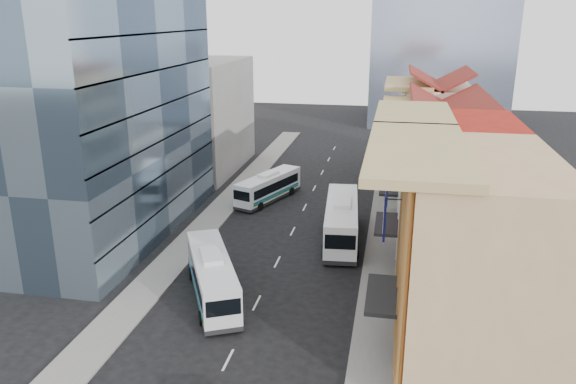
% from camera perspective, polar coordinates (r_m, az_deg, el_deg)
% --- Properties ---
extents(ground, '(200.00, 200.00, 0.00)m').
position_cam_1_polar(ground, '(33.99, -6.62, -17.51)').
color(ground, black).
rests_on(ground, ground).
extents(sidewalk_right, '(3.00, 90.00, 0.15)m').
position_cam_1_polar(sidewalk_right, '(52.14, 9.73, -4.52)').
color(sidewalk_right, slate).
rests_on(sidewalk_right, ground).
extents(sidewalk_left, '(3.00, 90.00, 0.15)m').
position_cam_1_polar(sidewalk_left, '(54.97, -8.28, -3.27)').
color(sidewalk_left, slate).
rests_on(sidewalk_left, ground).
extents(shophouse_tan, '(8.00, 14.00, 12.00)m').
position_cam_1_polar(shophouse_tan, '(34.54, 18.61, -6.36)').
color(shophouse_tan, tan).
rests_on(shophouse_tan, ground).
extents(shophouse_red, '(8.00, 10.00, 12.00)m').
position_cam_1_polar(shophouse_red, '(45.72, 16.82, -0.33)').
color(shophouse_red, '#A61E12').
rests_on(shophouse_red, ground).
extents(shophouse_cream_near, '(8.00, 9.00, 10.00)m').
position_cam_1_polar(shophouse_cream_near, '(55.08, 15.85, 1.67)').
color(shophouse_cream_near, white).
rests_on(shophouse_cream_near, ground).
extents(shophouse_cream_mid, '(8.00, 9.00, 10.00)m').
position_cam_1_polar(shophouse_cream_mid, '(63.77, 15.26, 3.84)').
color(shophouse_cream_mid, white).
rests_on(shophouse_cream_mid, ground).
extents(shophouse_cream_far, '(8.00, 12.00, 11.00)m').
position_cam_1_polar(shophouse_cream_far, '(73.91, 14.77, 6.11)').
color(shophouse_cream_far, white).
rests_on(shophouse_cream_far, ground).
extents(office_tower, '(12.00, 26.00, 30.00)m').
position_cam_1_polar(office_tower, '(52.46, -19.12, 11.76)').
color(office_tower, '#405365').
rests_on(office_tower, ground).
extents(office_block_far, '(10.00, 18.00, 14.00)m').
position_cam_1_polar(office_block_far, '(73.85, -9.02, 7.65)').
color(office_block_far, gray).
rests_on(office_block_far, ground).
extents(bus_left_near, '(7.04, 10.91, 3.49)m').
position_cam_1_polar(bus_left_near, '(40.75, -7.72, -8.38)').
color(bus_left_near, silver).
rests_on(bus_left_near, ground).
extents(bus_left_far, '(5.71, 10.08, 3.18)m').
position_cam_1_polar(bus_left_far, '(61.12, -2.00, 0.56)').
color(bus_left_far, white).
rests_on(bus_left_far, ground).
extents(bus_right, '(3.80, 12.30, 3.88)m').
position_cam_1_polar(bus_right, '(50.44, 5.46, -2.84)').
color(bus_right, white).
rests_on(bus_right, ground).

